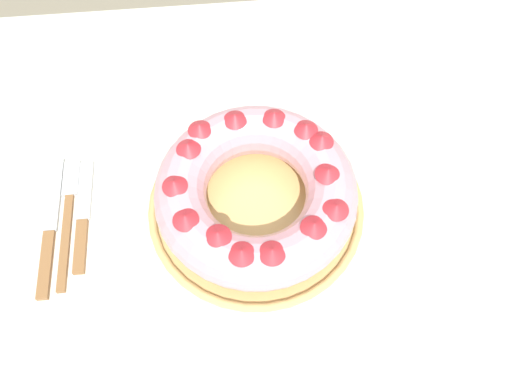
% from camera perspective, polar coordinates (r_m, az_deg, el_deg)
% --- Properties ---
extents(ground_plane, '(8.00, 8.00, 0.00)m').
position_cam_1_polar(ground_plane, '(1.44, 1.20, -15.54)').
color(ground_plane, gray).
extents(dining_table, '(1.37, 0.91, 0.75)m').
position_cam_1_polar(dining_table, '(0.82, 2.04, -5.46)').
color(dining_table, silver).
rests_on(dining_table, ground_plane).
extents(serving_dish, '(0.31, 0.31, 0.02)m').
position_cam_1_polar(serving_dish, '(0.73, 0.00, -1.69)').
color(serving_dish, tan).
rests_on(serving_dish, dining_table).
extents(bundt_cake, '(0.28, 0.28, 0.08)m').
position_cam_1_polar(bundt_cake, '(0.69, 0.00, 0.06)').
color(bundt_cake, '#E09EAD').
rests_on(bundt_cake, serving_dish).
extents(fork, '(0.02, 0.21, 0.01)m').
position_cam_1_polar(fork, '(0.78, -20.67, -2.29)').
color(fork, '#936038').
rests_on(fork, dining_table).
extents(serving_knife, '(0.02, 0.22, 0.01)m').
position_cam_1_polar(serving_knife, '(0.78, -22.53, -4.49)').
color(serving_knife, '#936038').
rests_on(serving_knife, dining_table).
extents(cake_knife, '(0.02, 0.18, 0.01)m').
position_cam_1_polar(cake_knife, '(0.77, -19.20, -3.31)').
color(cake_knife, '#936038').
rests_on(cake_knife, dining_table).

